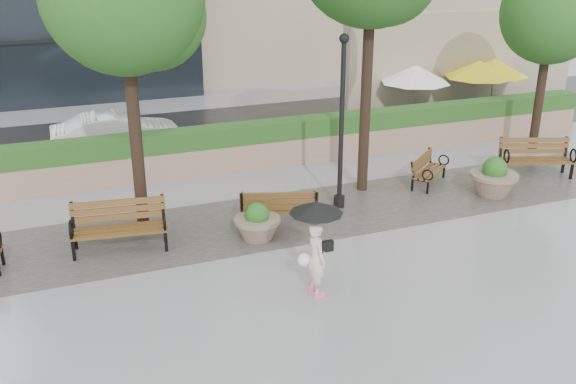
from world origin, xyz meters
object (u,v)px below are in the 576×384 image
object	(u,v)px
pedestrian	(316,239)
bench_2	(279,216)
lamppost	(341,134)
planter_left	(257,225)
bench_1	(120,237)
bench_4	(535,166)
bench_3	(428,176)
planter_right	(493,180)
car_right	(117,133)

from	to	relation	value
pedestrian	bench_2	bearing A→B (deg)	-9.53
pedestrian	lamppost	bearing A→B (deg)	-33.47
planter_left	bench_1	bearing A→B (deg)	169.75
bench_2	lamppost	distance (m)	2.58
bench_1	bench_4	distance (m)	11.89
bench_1	bench_3	bearing A→B (deg)	15.36
bench_1	bench_3	size ratio (longest dim) A/B	1.35
planter_left	planter_right	world-z (taller)	planter_right
bench_3	planter_right	bearing A→B (deg)	-87.52
bench_4	pedestrian	world-z (taller)	pedestrian
bench_2	car_right	distance (m)	7.77
car_right	pedestrian	size ratio (longest dim) A/B	2.15
pedestrian	bench_3	bearing A→B (deg)	-52.96
planter_right	pedestrian	xyz separation A→B (m)	(-6.52, -3.01, 0.73)
planter_right	bench_4	bearing A→B (deg)	20.50
bench_4	lamppost	world-z (taller)	lamppost
bench_1	planter_right	size ratio (longest dim) A/B	1.69
bench_3	bench_4	size ratio (longest dim) A/B	0.74
bench_4	lamppost	xyz separation A→B (m)	(-6.30, -0.05, 1.62)
bench_2	bench_3	xyz separation A→B (m)	(4.93, 1.18, -0.04)
pedestrian	planter_left	bearing A→B (deg)	3.86
bench_4	planter_left	xyz separation A→B (m)	(-8.87, -1.10, 0.03)
bench_3	bench_4	world-z (taller)	bench_4
car_right	bench_4	bearing A→B (deg)	-120.99
bench_4	pedestrian	xyz separation A→B (m)	(-8.60, -3.79, 0.83)
bench_4	planter_right	distance (m)	2.23
bench_3	pedestrian	world-z (taller)	pedestrian
bench_4	car_right	bearing A→B (deg)	169.09
bench_2	planter_right	world-z (taller)	planter_right
bench_3	car_right	xyz separation A→B (m)	(-7.74, 6.05, 0.42)
bench_2	pedestrian	size ratio (longest dim) A/B	1.03
bench_2	planter_right	xyz separation A→B (m)	(6.10, -0.13, 0.12)
bench_4	planter_right	world-z (taller)	bench_4
car_right	lamppost	bearing A→B (deg)	-144.80
bench_3	lamppost	bearing A→B (deg)	151.53
bench_2	pedestrian	distance (m)	3.29
bench_3	planter_left	world-z (taller)	planter_left
bench_1	pedestrian	xyz separation A→B (m)	(3.28, -3.24, 0.82)
lamppost	car_right	distance (m)	8.22
planter_left	planter_right	bearing A→B (deg)	2.68
planter_left	lamppost	size ratio (longest dim) A/B	0.24
bench_2	bench_3	bearing A→B (deg)	-147.57
bench_3	planter_left	size ratio (longest dim) A/B	1.50
planter_left	car_right	distance (m)	7.97
bench_2	bench_3	distance (m)	5.07
planter_left	car_right	bearing A→B (deg)	105.38
bench_3	pedestrian	xyz separation A→B (m)	(-5.35, -4.33, 0.90)
bench_2	bench_3	world-z (taller)	bench_2
bench_4	planter_left	size ratio (longest dim) A/B	2.03
bench_1	bench_4	bearing A→B (deg)	10.84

